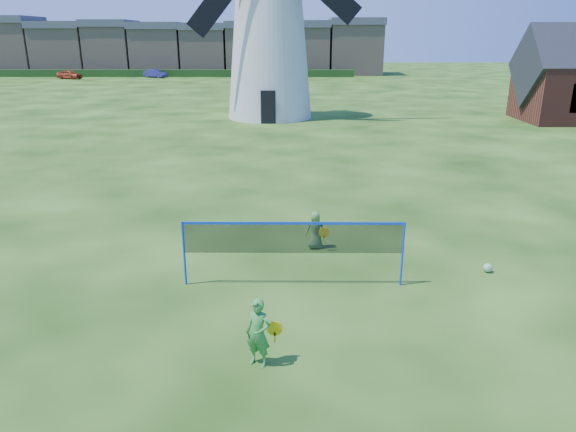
# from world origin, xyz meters

# --- Properties ---
(ground) EXTENTS (220.00, 220.00, 0.00)m
(ground) POSITION_xyz_m (0.00, 0.00, 0.00)
(ground) COLOR black
(ground) RESTS_ON ground
(windmill) EXTENTS (11.93, 5.87, 17.29)m
(windmill) POSITION_xyz_m (-1.27, 26.69, 6.17)
(windmill) COLOR silver
(windmill) RESTS_ON ground
(badminton_net) EXTENTS (5.05, 0.05, 1.55)m
(badminton_net) POSITION_xyz_m (0.32, -0.06, 1.14)
(badminton_net) COLOR blue
(badminton_net) RESTS_ON ground
(player_girl) EXTENTS (0.69, 0.46, 1.26)m
(player_girl) POSITION_xyz_m (-0.29, -3.23, 0.63)
(player_girl) COLOR #39903B
(player_girl) RESTS_ON ground
(player_boy) EXTENTS (0.63, 0.42, 1.04)m
(player_boy) POSITION_xyz_m (0.93, 2.19, 0.52)
(player_boy) COLOR #528540
(player_boy) RESTS_ON ground
(play_ball) EXTENTS (0.22, 0.22, 0.22)m
(play_ball) POSITION_xyz_m (5.10, 0.67, 0.11)
(play_ball) COLOR green
(play_ball) RESTS_ON ground
(terraced_houses) EXTENTS (65.80, 8.40, 8.30)m
(terraced_houses) POSITION_xyz_m (-19.20, 72.00, 3.88)
(terraced_houses) COLOR tan
(terraced_houses) RESTS_ON ground
(hedge) EXTENTS (62.00, 0.80, 1.00)m
(hedge) POSITION_xyz_m (-22.00, 66.00, 0.50)
(hedge) COLOR #193814
(hedge) RESTS_ON ground
(car_left) EXTENTS (3.74, 2.38, 1.19)m
(car_left) POSITION_xyz_m (-29.77, 62.05, 0.59)
(car_left) COLOR #9A341C
(car_left) RESTS_ON ground
(car_right) EXTENTS (3.50, 2.46, 1.10)m
(car_right) POSITION_xyz_m (-18.83, 64.75, 0.55)
(car_right) COLOR navy
(car_right) RESTS_ON ground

